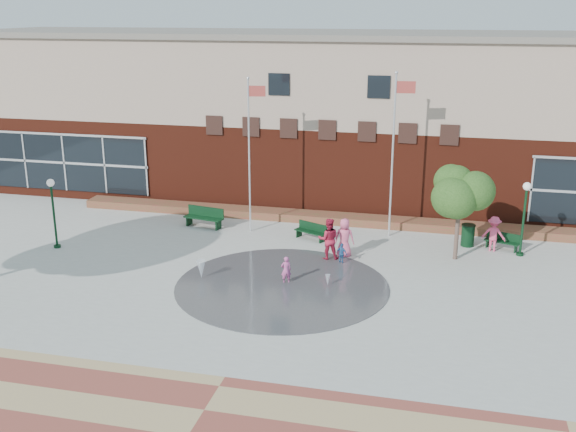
% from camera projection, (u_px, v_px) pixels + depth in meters
% --- Properties ---
extents(ground, '(120.00, 120.00, 0.00)m').
position_uv_depth(ground, '(261.00, 319.00, 23.64)').
color(ground, '#666056').
rests_on(ground, ground).
extents(plaza_concrete, '(46.00, 18.00, 0.01)m').
position_uv_depth(plaza_concrete, '(288.00, 277.00, 27.35)').
color(plaza_concrete, '#A8A8A0').
rests_on(plaza_concrete, ground).
extents(splash_pad, '(8.40, 8.40, 0.01)m').
position_uv_depth(splash_pad, '(282.00, 286.00, 26.42)').
color(splash_pad, '#383A3D').
rests_on(splash_pad, ground).
extents(library_building, '(44.40, 10.40, 9.20)m').
position_uv_depth(library_building, '(343.00, 114.00, 38.49)').
color(library_building, '#561C10').
rests_on(library_building, ground).
extents(flower_bed, '(26.00, 1.20, 0.40)m').
position_uv_depth(flower_bed, '(323.00, 222.00, 34.41)').
color(flower_bed, '#A8222F').
rests_on(flower_bed, ground).
extents(flagpole_left, '(0.87, 0.19, 7.46)m').
position_uv_depth(flagpole_left, '(250.00, 148.00, 31.70)').
color(flagpole_left, silver).
rests_on(flagpole_left, ground).
extents(flagpole_right, '(0.96, 0.16, 7.78)m').
position_uv_depth(flagpole_right, '(394.00, 147.00, 30.98)').
color(flagpole_right, silver).
rests_on(flagpole_right, ground).
extents(lamp_left, '(0.34, 0.34, 3.23)m').
position_uv_depth(lamp_left, '(53.00, 206.00, 30.08)').
color(lamp_left, black).
rests_on(lamp_left, ground).
extents(lamp_right, '(0.35, 0.35, 3.34)m').
position_uv_depth(lamp_right, '(524.00, 211.00, 29.08)').
color(lamp_right, black).
rests_on(lamp_right, ground).
extents(bench_left, '(2.09, 0.93, 1.01)m').
position_uv_depth(bench_left, '(204.00, 221.00, 33.44)').
color(bench_left, black).
rests_on(bench_left, ground).
extents(bench_mid, '(1.64, 1.07, 0.81)m').
position_uv_depth(bench_mid, '(311.00, 235.00, 31.66)').
color(bench_mid, black).
rests_on(bench_mid, ground).
extents(bench_right, '(1.58, 0.94, 0.77)m').
position_uv_depth(bench_right, '(502.00, 244.00, 30.39)').
color(bench_right, black).
rests_on(bench_right, ground).
extents(trash_can, '(0.63, 0.63, 1.04)m').
position_uv_depth(trash_can, '(468.00, 235.00, 30.74)').
color(trash_can, black).
rests_on(trash_can, ground).
extents(tree_mid, '(2.62, 2.62, 4.41)m').
position_uv_depth(tree_mid, '(460.00, 188.00, 28.32)').
color(tree_mid, '#4B372F').
rests_on(tree_mid, ground).
extents(water_jet_a, '(0.38, 0.38, 0.75)m').
position_uv_depth(water_jet_a, '(202.00, 279.00, 27.19)').
color(water_jet_a, white).
rests_on(water_jet_a, ground).
extents(water_jet_b, '(0.20, 0.20, 0.45)m').
position_uv_depth(water_jet_b, '(327.00, 286.00, 26.45)').
color(water_jet_b, white).
rests_on(water_jet_b, ground).
extents(child_splash, '(0.48, 0.41, 1.12)m').
position_uv_depth(child_splash, '(286.00, 270.00, 26.60)').
color(child_splash, '#C14E91').
rests_on(child_splash, ground).
extents(adult_red, '(1.05, 0.91, 1.86)m').
position_uv_depth(adult_red, '(328.00, 239.00, 29.02)').
color(adult_red, '#B21D3A').
rests_on(adult_red, ground).
extents(adult_pink, '(0.85, 0.56, 1.74)m').
position_uv_depth(adult_pink, '(344.00, 238.00, 29.34)').
color(adult_pink, '#EB5D86').
rests_on(adult_pink, ground).
extents(child_blue, '(0.57, 0.41, 0.90)m').
position_uv_depth(child_blue, '(342.00, 254.00, 28.68)').
color(child_blue, '#2D65A2').
rests_on(child_blue, ground).
extents(person_bench, '(1.15, 0.81, 1.61)m').
position_uv_depth(person_bench, '(494.00, 234.00, 30.05)').
color(person_bench, '#F04A7A').
rests_on(person_bench, ground).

